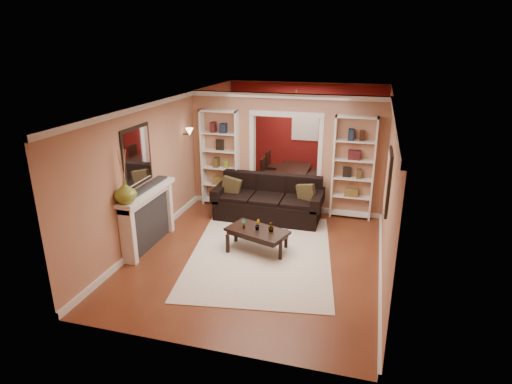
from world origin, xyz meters
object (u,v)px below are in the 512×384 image
(fireplace, at_px, (149,218))
(dining_table, at_px, (294,178))
(coffee_table, at_px, (257,240))
(bookshelf_right, at_px, (353,168))
(sofa, at_px, (268,199))
(bookshelf_left, at_px, (220,158))

(fireplace, relative_size, dining_table, 1.11)
(dining_table, bearing_deg, coffee_table, -179.61)
(dining_table, bearing_deg, fireplace, 154.32)
(fireplace, bearing_deg, bookshelf_right, 34.80)
(fireplace, distance_m, dining_table, 4.68)
(sofa, height_order, coffee_table, sofa)
(bookshelf_left, height_order, bookshelf_right, same)
(sofa, relative_size, dining_table, 1.58)
(bookshelf_left, xyz_separation_m, fireplace, (-0.54, -2.53, -0.57))
(bookshelf_left, bearing_deg, fireplace, -102.05)
(bookshelf_right, height_order, dining_table, bookshelf_right)
(coffee_table, distance_m, fireplace, 2.11)
(sofa, xyz_separation_m, bookshelf_right, (1.78, 0.58, 0.68))
(dining_table, bearing_deg, sofa, 175.98)
(fireplace, bearing_deg, coffee_table, 10.20)
(sofa, distance_m, coffee_table, 1.61)
(coffee_table, distance_m, bookshelf_left, 2.80)
(bookshelf_left, height_order, dining_table, bookshelf_left)
(dining_table, bearing_deg, bookshelf_left, 138.50)
(bookshelf_right, xyz_separation_m, dining_table, (-1.62, 1.67, -0.88))
(coffee_table, bearing_deg, bookshelf_right, 72.47)
(coffee_table, height_order, dining_table, dining_table)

